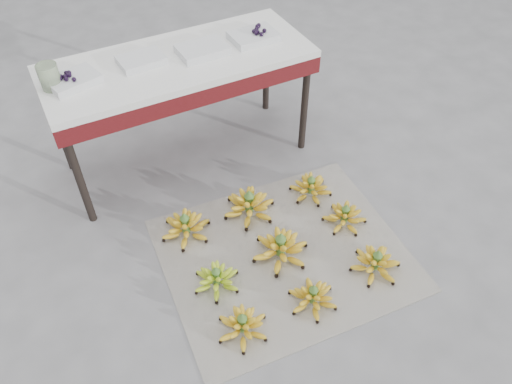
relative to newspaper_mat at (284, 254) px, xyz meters
name	(u,v)px	position (x,y,z in m)	size (l,w,h in m)	color
ground	(265,251)	(-0.08, 0.07, 0.00)	(60.00, 60.00, 0.00)	slate
newspaper_mat	(284,254)	(0.00, 0.00, 0.00)	(1.25, 1.05, 0.01)	white
bunch_front_left	(242,325)	(-0.40, -0.30, 0.05)	(0.25, 0.25, 0.15)	yellow
bunch_front_center	(313,297)	(-0.03, -0.32, 0.05)	(0.27, 0.27, 0.15)	yellow
bunch_front_right	(376,263)	(0.36, -0.30, 0.06)	(0.32, 0.32, 0.16)	yellow
bunch_mid_left	(217,279)	(-0.40, -0.01, 0.05)	(0.27, 0.27, 0.15)	#85B922
bunch_mid_center	(280,248)	(-0.02, 0.00, 0.07)	(0.36, 0.36, 0.18)	yellow
bunch_mid_right	(345,217)	(0.41, 0.04, 0.05)	(0.32, 0.32, 0.15)	yellow
bunch_back_left	(186,227)	(-0.41, 0.37, 0.06)	(0.31, 0.31, 0.17)	yellow
bunch_back_center	(249,205)	(-0.03, 0.35, 0.06)	(0.39, 0.39, 0.18)	yellow
bunch_back_right	(311,188)	(0.36, 0.32, 0.05)	(0.26, 0.26, 0.15)	yellow
vendor_table	(179,71)	(-0.14, 0.98, 0.63)	(1.48, 0.59, 0.71)	black
tray_far_left	(73,80)	(-0.70, 0.98, 0.73)	(0.28, 0.23, 0.06)	silver
tray_left	(141,60)	(-0.33, 1.01, 0.73)	(0.25, 0.19, 0.04)	silver
tray_right	(202,50)	(0.00, 0.96, 0.73)	(0.27, 0.20, 0.04)	silver
tray_far_right	(254,36)	(0.32, 0.96, 0.73)	(0.27, 0.20, 0.07)	silver
glass_jar	(49,77)	(-0.81, 0.99, 0.77)	(0.10, 0.10, 0.13)	#B6CDA3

